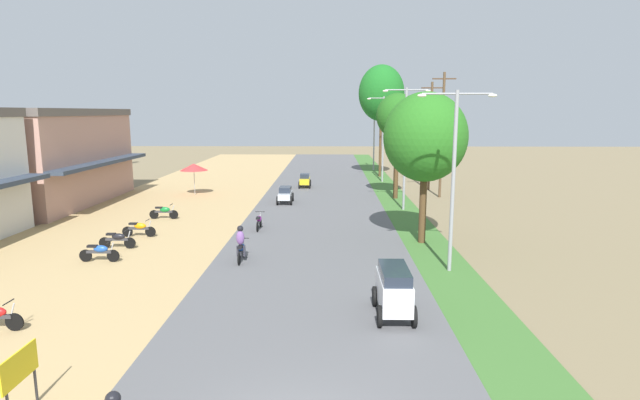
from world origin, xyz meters
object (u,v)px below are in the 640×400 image
at_px(car_sedan_silver, 285,194).
at_px(motorbike_ahead_third, 259,221).
at_px(parked_motorbike_third, 118,239).
at_px(streetlamp_mid, 405,141).
at_px(parked_motorbike_fifth, 164,211).
at_px(utility_pole_near, 442,133).
at_px(car_van_white, 394,288).
at_px(median_tree_third, 381,93).
at_px(street_signboard, 20,371).
at_px(streetlamp_far, 383,133).
at_px(motorbike_ahead_second, 241,244).
at_px(utility_pole_far, 430,134).
at_px(median_tree_nearest, 425,137).
at_px(car_hatchback_yellow, 305,180).
at_px(streetlamp_farthest, 374,129).
at_px(parked_motorbike_fourth, 139,228).
at_px(vendor_umbrella, 194,167).
at_px(median_tree_second, 397,117).
at_px(streetlamp_near, 454,169).
at_px(parked_motorbike_second, 100,251).

bearing_deg(car_sedan_silver, motorbike_ahead_third, -95.23).
distance_m(parked_motorbike_third, streetlamp_mid, 18.99).
distance_m(parked_motorbike_fifth, utility_pole_near, 21.48).
xyz_separation_m(parked_motorbike_fifth, car_van_white, (12.42, -14.99, 0.47)).
height_order(parked_motorbike_fifth, utility_pole_near, utility_pole_near).
distance_m(parked_motorbike_third, parked_motorbike_fifth, 6.90).
relative_size(median_tree_third, motorbike_ahead_third, 6.27).
distance_m(street_signboard, car_van_white, 10.45).
height_order(streetlamp_far, car_sedan_silver, streetlamp_far).
bearing_deg(motorbike_ahead_second, utility_pole_far, 60.00).
distance_m(median_tree_nearest, motorbike_ahead_second, 10.42).
relative_size(utility_pole_far, car_hatchback_yellow, 4.57).
height_order(streetlamp_farthest, motorbike_ahead_second, streetlamp_farthest).
bearing_deg(streetlamp_far, street_signboard, -107.33).
relative_size(parked_motorbike_third, car_sedan_silver, 0.80).
distance_m(parked_motorbike_third, motorbike_ahead_second, 6.77).
relative_size(streetlamp_farthest, motorbike_ahead_third, 4.51).
distance_m(parked_motorbike_third, car_van_white, 14.87).
distance_m(parked_motorbike_fourth, streetlamp_far, 26.98).
height_order(parked_motorbike_third, motorbike_ahead_second, motorbike_ahead_second).
height_order(vendor_umbrella, median_tree_nearest, median_tree_nearest).
distance_m(parked_motorbike_third, vendor_umbrella, 16.31).
height_order(median_tree_second, utility_pole_far, utility_pole_far).
height_order(utility_pole_near, motorbike_ahead_second, utility_pole_near).
xyz_separation_m(streetlamp_near, car_hatchback_yellow, (-7.24, 23.45, -3.64)).
height_order(median_tree_third, streetlamp_far, median_tree_third).
distance_m(parked_motorbike_second, median_tree_second, 23.68).
distance_m(streetlamp_farthest, motorbike_ahead_third, 31.44).
distance_m(median_tree_nearest, streetlamp_mid, 8.80).
bearing_deg(parked_motorbike_fifth, streetlamp_far, 48.34).
distance_m(vendor_umbrella, median_tree_third, 20.95).
relative_size(parked_motorbike_third, street_signboard, 1.20).
height_order(median_tree_third, streetlamp_near, median_tree_third).
bearing_deg(streetlamp_mid, motorbike_ahead_second, -126.17).
relative_size(parked_motorbike_fourth, car_sedan_silver, 0.80).
height_order(car_hatchback_yellow, motorbike_ahead_second, motorbike_ahead_second).
distance_m(parked_motorbike_third, parked_motorbike_fourth, 2.34).
distance_m(median_tree_nearest, streetlamp_near, 4.76).
bearing_deg(parked_motorbike_second, streetlamp_farthest, 67.07).
bearing_deg(streetlamp_mid, utility_pole_near, 56.43).
distance_m(parked_motorbike_fifth, car_van_white, 19.48).
height_order(median_tree_nearest, car_sedan_silver, median_tree_nearest).
bearing_deg(vendor_umbrella, street_signboard, -82.13).
bearing_deg(parked_motorbike_fourth, parked_motorbike_fifth, 91.89).
xyz_separation_m(median_tree_nearest, median_tree_second, (0.38, 13.40, 0.89)).
distance_m(median_tree_nearest, median_tree_second, 13.43).
bearing_deg(median_tree_nearest, utility_pole_near, 74.39).
height_order(streetlamp_farthest, motorbike_ahead_third, streetlamp_farthest).
relative_size(vendor_umbrella, car_hatchback_yellow, 1.26).
bearing_deg(car_van_white, parked_motorbike_second, 154.56).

